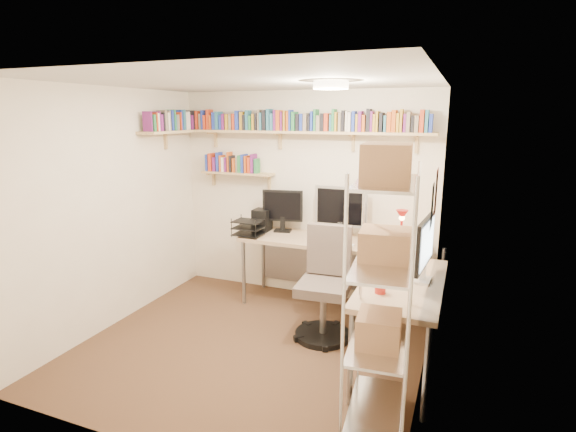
# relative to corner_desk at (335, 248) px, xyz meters

# --- Properties ---
(ground) EXTENTS (3.20, 3.20, 0.00)m
(ground) POSITION_rel_corner_desk_xyz_m (-0.58, -0.91, -0.81)
(ground) COLOR #43271D
(ground) RESTS_ON ground
(room_shell) EXTENTS (3.24, 3.04, 2.52)m
(room_shell) POSITION_rel_corner_desk_xyz_m (-0.57, -0.91, 0.74)
(room_shell) COLOR beige
(room_shell) RESTS_ON ground
(wall_shelves) EXTENTS (3.12, 1.09, 0.80)m
(wall_shelves) POSITION_rel_corner_desk_xyz_m (-0.99, 0.39, 1.22)
(wall_shelves) COLOR #D4B678
(wall_shelves) RESTS_ON ground
(corner_desk) EXTENTS (2.40, 2.09, 1.42)m
(corner_desk) POSITION_rel_corner_desk_xyz_m (0.00, 0.00, 0.00)
(corner_desk) COLOR tan
(corner_desk) RESTS_ON ground
(office_chair) EXTENTS (0.59, 0.60, 1.13)m
(office_chair) POSITION_rel_corner_desk_xyz_m (0.01, -0.41, -0.34)
(office_chair) COLOR black
(office_chair) RESTS_ON ground
(wire_rack) EXTENTS (0.47, 0.85, 2.05)m
(wire_rack) POSITION_rel_corner_desk_xyz_m (0.78, -1.66, 0.46)
(wire_rack) COLOR silver
(wire_rack) RESTS_ON ground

